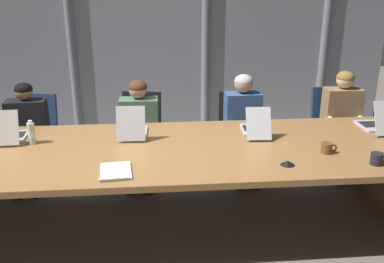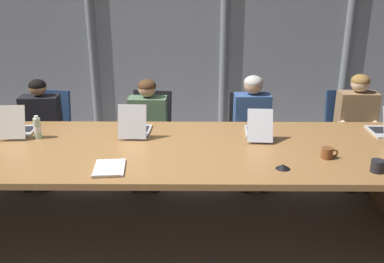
% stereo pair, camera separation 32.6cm
% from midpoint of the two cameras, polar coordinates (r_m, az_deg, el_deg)
% --- Properties ---
extents(ground_plane, '(14.34, 14.34, 0.00)m').
position_cam_midpoint_polar(ground_plane, '(3.85, -9.89, -12.97)').
color(ground_plane, '#6B6056').
extents(conference_table, '(5.17, 1.37, 0.76)m').
position_cam_midpoint_polar(conference_table, '(3.56, -10.48, -4.32)').
color(conference_table, olive).
rests_on(conference_table, ground_plane).
extents(curtain_backdrop, '(7.17, 0.17, 2.70)m').
position_cam_midpoint_polar(curtain_backdrop, '(6.10, -8.68, 12.69)').
color(curtain_backdrop, gray).
rests_on(curtain_backdrop, ground_plane).
extents(laptop_left_mid, '(0.26, 0.41, 0.30)m').
position_cam_midpoint_polar(laptop_left_mid, '(4.02, -25.73, -0.34)').
color(laptop_left_mid, beige).
rests_on(laptop_left_mid, conference_table).
extents(laptop_center, '(0.26, 0.42, 0.31)m').
position_cam_midpoint_polar(laptop_center, '(3.79, -10.54, 0.22)').
color(laptop_center, '#BCBCC1').
rests_on(laptop_center, conference_table).
extents(laptop_right_mid, '(0.24, 0.47, 0.27)m').
position_cam_midpoint_polar(laptop_right_mid, '(3.81, 6.16, 0.48)').
color(laptop_right_mid, '#BCBCC1').
rests_on(laptop_right_mid, conference_table).
extents(laptop_right_end, '(0.24, 0.47, 0.30)m').
position_cam_midpoint_polar(laptop_right_end, '(4.19, 21.85, 0.99)').
color(laptop_right_end, '#BCBCC1').
rests_on(laptop_right_end, conference_table).
extents(office_chair_left_mid, '(0.60, 0.61, 0.92)m').
position_cam_midpoint_polar(office_chair_left_mid, '(4.93, -22.36, -2.35)').
color(office_chair_left_mid, navy).
rests_on(office_chair_left_mid, ground_plane).
extents(office_chair_center, '(0.60, 0.61, 0.92)m').
position_cam_midpoint_polar(office_chair_center, '(4.71, -9.04, -2.05)').
color(office_chair_center, black).
rests_on(office_chair_center, ground_plane).
extents(office_chair_right_mid, '(0.60, 0.60, 0.89)m').
position_cam_midpoint_polar(office_chair_right_mid, '(4.76, 4.28, -1.73)').
color(office_chair_right_mid, black).
rests_on(office_chair_right_mid, ground_plane).
extents(office_chair_right_end, '(0.60, 0.60, 0.93)m').
position_cam_midpoint_polar(office_chair_right_end, '(5.06, 16.82, -1.12)').
color(office_chair_right_end, navy).
rests_on(office_chair_right_end, ground_plane).
extents(person_left_mid, '(0.43, 0.56, 1.10)m').
position_cam_midpoint_polar(person_left_mid, '(4.70, -23.41, 0.10)').
color(person_left_mid, black).
rests_on(person_left_mid, ground_plane).
extents(person_center, '(0.42, 0.55, 1.10)m').
position_cam_midpoint_polar(person_center, '(4.47, -9.29, 0.64)').
color(person_center, '#4C6B4C').
rests_on(person_center, ground_plane).
extents(person_right_mid, '(0.40, 0.55, 1.14)m').
position_cam_midpoint_polar(person_right_mid, '(4.52, 5.03, 1.35)').
color(person_right_mid, '#335184').
rests_on(person_right_mid, ground_plane).
extents(person_right_end, '(0.42, 0.55, 1.16)m').
position_cam_midpoint_polar(person_right_end, '(4.83, 18.13, 1.72)').
color(person_right_end, olive).
rests_on(person_right_end, ground_plane).
extents(water_bottle_primary, '(0.06, 0.06, 0.21)m').
position_cam_midpoint_polar(water_bottle_primary, '(3.85, -23.27, -0.27)').
color(water_bottle_primary, '#ADD1B2').
rests_on(water_bottle_primary, conference_table).
extents(coffee_mug_near, '(0.13, 0.09, 0.09)m').
position_cam_midpoint_polar(coffee_mug_near, '(3.48, 15.36, -2.24)').
color(coffee_mug_near, brown).
rests_on(coffee_mug_near, conference_table).
extents(coffee_mug_far, '(0.14, 0.10, 0.09)m').
position_cam_midpoint_polar(coffee_mug_far, '(3.38, 21.41, -3.52)').
color(coffee_mug_far, black).
rests_on(coffee_mug_far, conference_table).
extents(conference_mic_middle, '(0.11, 0.11, 0.03)m').
position_cam_midpoint_polar(conference_mic_middle, '(3.20, 10.05, -4.27)').
color(conference_mic_middle, black).
rests_on(conference_mic_middle, conference_table).
extents(spiral_notepad, '(0.25, 0.32, 0.03)m').
position_cam_midpoint_polar(spiral_notepad, '(3.11, -13.31, -5.37)').
color(spiral_notepad, silver).
rests_on(spiral_notepad, conference_table).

